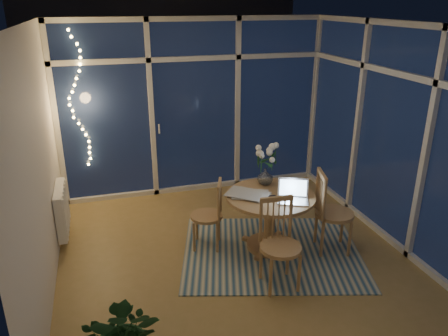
{
  "coord_description": "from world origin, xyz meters",
  "views": [
    {
      "loc": [
        -1.36,
        -4.28,
        2.81
      ],
      "look_at": [
        -0.05,
        0.25,
        0.99
      ],
      "focal_mm": 35.0,
      "sensor_mm": 36.0,
      "label": 1
    }
  ],
  "objects": [
    {
      "name": "floor",
      "position": [
        0.0,
        0.0,
        0.0
      ],
      "size": [
        4.0,
        4.0,
        0.0
      ],
      "primitive_type": "plane",
      "color": "olive",
      "rests_on": "ground"
    },
    {
      "name": "ceiling",
      "position": [
        0.0,
        0.0,
        2.6
      ],
      "size": [
        4.0,
        4.0,
        0.0
      ],
      "primitive_type": "plane",
      "color": "white",
      "rests_on": "wall_back"
    },
    {
      "name": "wall_back",
      "position": [
        0.0,
        2.0,
        1.3
      ],
      "size": [
        4.0,
        0.04,
        2.6
      ],
      "primitive_type": "cube",
      "color": "silver",
      "rests_on": "floor"
    },
    {
      "name": "wall_front",
      "position": [
        0.0,
        -2.0,
        1.3
      ],
      "size": [
        4.0,
        0.04,
        2.6
      ],
      "primitive_type": "cube",
      "color": "silver",
      "rests_on": "floor"
    },
    {
      "name": "wall_left",
      "position": [
        -2.0,
        0.0,
        1.3
      ],
      "size": [
        0.04,
        4.0,
        2.6
      ],
      "primitive_type": "cube",
      "color": "silver",
      "rests_on": "floor"
    },
    {
      "name": "wall_right",
      "position": [
        2.0,
        0.0,
        1.3
      ],
      "size": [
        0.04,
        4.0,
        2.6
      ],
      "primitive_type": "cube",
      "color": "silver",
      "rests_on": "floor"
    },
    {
      "name": "window_wall_back",
      "position": [
        0.0,
        1.96,
        1.3
      ],
      "size": [
        4.0,
        0.1,
        2.6
      ],
      "primitive_type": "cube",
      "color": "silver",
      "rests_on": "floor"
    },
    {
      "name": "window_wall_right",
      "position": [
        1.96,
        0.0,
        1.3
      ],
      "size": [
        0.1,
        4.0,
        2.6
      ],
      "primitive_type": "cube",
      "color": "silver",
      "rests_on": "floor"
    },
    {
      "name": "radiator",
      "position": [
        -1.94,
        0.9,
        0.4
      ],
      "size": [
        0.1,
        0.7,
        0.58
      ],
      "primitive_type": "cube",
      "color": "white",
      "rests_on": "wall_left"
    },
    {
      "name": "fairy_lights",
      "position": [
        -1.65,
        1.88,
        1.52
      ],
      "size": [
        0.24,
        0.1,
        1.85
      ],
      "primitive_type": null,
      "color": "#F4C461",
      "rests_on": "window_wall_back"
    },
    {
      "name": "garden_patio",
      "position": [
        0.5,
        5.0,
        -0.06
      ],
      "size": [
        12.0,
        6.0,
        0.1
      ],
      "primitive_type": "cube",
      "color": "black",
      "rests_on": "ground"
    },
    {
      "name": "garden_fence",
      "position": [
        0.0,
        5.5,
        0.9
      ],
      "size": [
        11.0,
        0.08,
        1.8
      ],
      "primitive_type": "cube",
      "color": "#391B14",
      "rests_on": "ground"
    },
    {
      "name": "neighbour_roof",
      "position": [
        0.3,
        8.5,
        2.2
      ],
      "size": [
        7.0,
        3.0,
        2.2
      ],
      "primitive_type": "cube",
      "color": "#33363E",
      "rests_on": "ground"
    },
    {
      "name": "garden_shrubs",
      "position": [
        -0.8,
        3.4,
        0.45
      ],
      "size": [
        0.9,
        0.9,
        0.9
      ],
      "primitive_type": "sphere",
      "color": "#16321B",
      "rests_on": "ground"
    },
    {
      "name": "rug",
      "position": [
        0.43,
        -0.12,
        0.01
      ],
      "size": [
        2.44,
        2.15,
        0.01
      ],
      "primitive_type": "cube",
      "rotation": [
        0.0,
        0.0,
        -0.27
      ],
      "color": "#BDB89A",
      "rests_on": "floor"
    },
    {
      "name": "dining_table",
      "position": [
        0.43,
        -0.02,
        0.35
      ],
      "size": [
        1.27,
        1.27,
        0.7
      ],
      "primitive_type": "cylinder",
      "rotation": [
        0.0,
        0.0,
        -0.27
      ],
      "color": "#A27A49",
      "rests_on": "floor"
    },
    {
      "name": "chair_left",
      "position": [
        -0.28,
        0.22,
        0.43
      ],
      "size": [
        0.51,
        0.51,
        0.87
      ],
      "primitive_type": "cube",
      "rotation": [
        0.0,
        0.0,
        -1.91
      ],
      "color": "#A27A49",
      "rests_on": "floor"
    },
    {
      "name": "chair_right",
      "position": [
        1.14,
        -0.27,
        0.51
      ],
      "size": [
        0.57,
        0.57,
        1.01
      ],
      "primitive_type": "cube",
      "rotation": [
        0.0,
        0.0,
        1.31
      ],
      "color": "#A27A49",
      "rests_on": "floor"
    },
    {
      "name": "chair_front",
      "position": [
        0.26,
        -0.75,
        0.48
      ],
      "size": [
        0.46,
        0.46,
        0.97
      ],
      "primitive_type": "cube",
      "rotation": [
        0.0,
        0.0,
        -0.04
      ],
      "color": "#A27A49",
      "rests_on": "floor"
    },
    {
      "name": "laptop",
      "position": [
        0.6,
        -0.26,
        0.83
      ],
      "size": [
        0.43,
        0.4,
        0.25
      ],
      "primitive_type": null,
      "rotation": [
        0.0,
        0.0,
        -0.41
      ],
      "color": "silver",
      "rests_on": "dining_table"
    },
    {
      "name": "flower_vase",
      "position": [
        0.48,
        0.29,
        0.81
      ],
      "size": [
        0.25,
        0.25,
        0.21
      ],
      "primitive_type": "imported",
      "rotation": [
        0.0,
        0.0,
        -0.27
      ],
      "color": "silver",
      "rests_on": "dining_table"
    },
    {
      "name": "bowl",
      "position": [
        0.76,
        -0.06,
        0.72
      ],
      "size": [
        0.19,
        0.19,
        0.04
      ],
      "primitive_type": "imported",
      "rotation": [
        0.0,
        0.0,
        -0.27
      ],
      "color": "silver",
      "rests_on": "dining_table"
    },
    {
      "name": "newspapers",
      "position": [
        0.17,
        0.04,
        0.72
      ],
      "size": [
        0.52,
        0.5,
        0.02
      ],
      "primitive_type": "cube",
      "rotation": [
        0.0,
        0.0,
        -0.65
      ],
      "color": "#BAB7B1",
      "rests_on": "dining_table"
    },
    {
      "name": "phone",
      "position": [
        0.42,
        -0.08,
        0.71
      ],
      "size": [
        0.11,
        0.06,
        0.01
      ],
      "primitive_type": "cube",
      "rotation": [
        0.0,
        0.0,
        -0.09
      ],
      "color": "black",
      "rests_on": "dining_table"
    }
  ]
}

